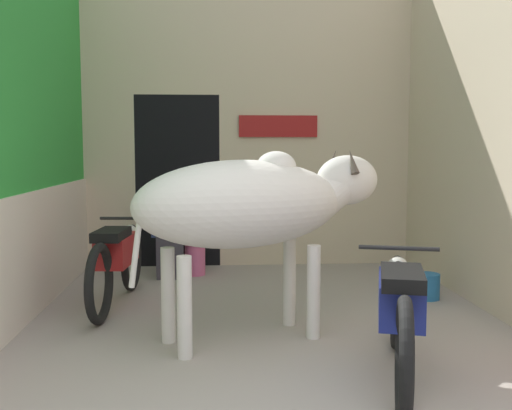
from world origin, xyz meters
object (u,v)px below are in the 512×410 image
object	(u,v)px
cow	(255,204)
motorcycle_far	(117,259)
motorcycle_near	(400,311)
shopkeeper_seated	(170,226)
bucket	(427,286)
plastic_stool	(195,256)

from	to	relation	value
cow	motorcycle_far	xyz separation A→B (m)	(-1.27, 1.10, -0.63)
motorcycle_near	motorcycle_far	size ratio (longest dim) A/B	0.99
shopkeeper_seated	cow	bearing A→B (deg)	-70.48
motorcycle_near	bucket	distance (m)	2.28
cow	bucket	world-z (taller)	cow
cow	plastic_stool	xyz separation A→B (m)	(-0.56, 2.46, -0.86)
shopkeeper_seated	plastic_stool	xyz separation A→B (m)	(0.28, 0.09, -0.38)
motorcycle_far	plastic_stool	bearing A→B (deg)	62.55
plastic_stool	motorcycle_far	bearing A→B (deg)	-117.45
motorcycle_near	motorcycle_far	bearing A→B (deg)	137.08
motorcycle_near	shopkeeper_seated	distance (m)	3.73
motorcycle_far	bucket	size ratio (longest dim) A/B	7.47
motorcycle_far	motorcycle_near	bearing A→B (deg)	-42.92
cow	shopkeeper_seated	bearing A→B (deg)	109.52
cow	bucket	xyz separation A→B (m)	(1.83, 1.13, -0.96)
motorcycle_far	bucket	bearing A→B (deg)	0.67
cow	motorcycle_near	bearing A→B (deg)	-45.58
motorcycle_near	plastic_stool	world-z (taller)	motorcycle_near
motorcycle_far	bucket	world-z (taller)	motorcycle_far
cow	bucket	bearing A→B (deg)	31.68
cow	motorcycle_near	xyz separation A→B (m)	(0.90, -0.92, -0.63)
motorcycle_far	shopkeeper_seated	xyz separation A→B (m)	(0.43, 1.28, 0.14)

